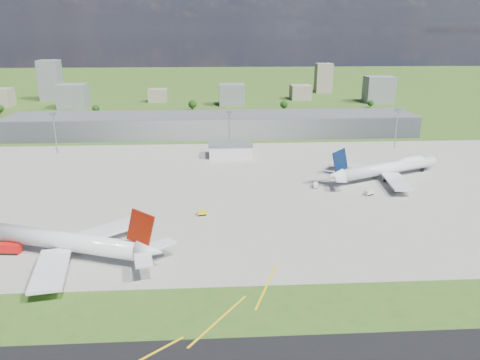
{
  "coord_description": "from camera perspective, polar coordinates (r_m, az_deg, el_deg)",
  "views": [
    {
      "loc": [
        -0.92,
        -181.27,
        74.88
      ],
      "look_at": [
        11.47,
        24.01,
        9.0
      ],
      "focal_mm": 35.0,
      "sensor_mm": 36.0,
      "label": 1
    }
  ],
  "objects": [
    {
      "name": "tree_far_e",
      "position": [
        498.25,
        15.62,
        9.0
      ],
      "size": [
        6.3,
        6.3,
        7.7
      ],
      "color": "#382314",
      "rests_on": "ground"
    },
    {
      "name": "ops_building",
      "position": [
        290.27,
        -1.2,
        3.62
      ],
      "size": [
        26.0,
        16.0,
        8.0
      ],
      "primitive_type": "cube",
      "color": "silver",
      "rests_on": "ground"
    },
    {
      "name": "apron",
      "position": [
        233.84,
        -0.6,
        -0.9
      ],
      "size": [
        360.0,
        190.0,
        0.08
      ],
      "primitive_type": "cube",
      "color": "gray",
      "rests_on": "ground"
    },
    {
      "name": "bldg_c",
      "position": [
        495.85,
        -1.02,
        10.36
      ],
      "size": [
        26.0,
        20.0,
        22.0
      ],
      "primitive_type": "cube",
      "color": "slate",
      "rests_on": "ground"
    },
    {
      "name": "van_white_near",
      "position": [
        236.44,
        9.21,
        -0.63
      ],
      "size": [
        3.05,
        4.89,
        2.35
      ],
      "rotation": [
        0.0,
        0.0,
        1.32
      ],
      "color": "white",
      "rests_on": "ground"
    },
    {
      "name": "bldg_tall_w",
      "position": [
        572.58,
        -22.1,
        11.2
      ],
      "size": [
        22.0,
        20.0,
        44.0
      ],
      "primitive_type": "cube",
      "color": "slate",
      "rests_on": "ground"
    },
    {
      "name": "fire_truck",
      "position": [
        184.58,
        -26.36,
        -7.52
      ],
      "size": [
        8.68,
        3.96,
        3.72
      ],
      "rotation": [
        0.0,
        0.0,
        -0.09
      ],
      "color": "red",
      "rests_on": "ground"
    },
    {
      "name": "bldg_w",
      "position": [
        504.9,
        -19.7,
        9.59
      ],
      "size": [
        28.0,
        22.0,
        24.0
      ],
      "primitive_type": "cube",
      "color": "slate",
      "rests_on": "ground"
    },
    {
      "name": "bldg_tall_e",
      "position": [
        610.49,
        10.14,
        12.15
      ],
      "size": [
        20.0,
        18.0,
        36.0
      ],
      "primitive_type": "cube",
      "color": "gray",
      "rests_on": "ground"
    },
    {
      "name": "bldg_far_w",
      "position": [
        551.01,
        -27.21,
        8.97
      ],
      "size": [
        24.0,
        20.0,
        18.0
      ],
      "primitive_type": "cube",
      "color": "gray",
      "rests_on": "ground"
    },
    {
      "name": "van_white_far",
      "position": [
        230.94,
        15.48,
        -1.52
      ],
      "size": [
        4.92,
        4.02,
        2.34
      ],
      "rotation": [
        0.0,
        0.0,
        0.52
      ],
      "color": "silver",
      "rests_on": "ground"
    },
    {
      "name": "bldg_ce",
      "position": [
        544.89,
        7.37,
        10.57
      ],
      "size": [
        22.0,
        24.0,
        16.0
      ],
      "primitive_type": "cube",
      "color": "gray",
      "rests_on": "ground"
    },
    {
      "name": "airliner_blue_quad",
      "position": [
        259.51,
        17.66,
        1.4
      ],
      "size": [
        72.06,
        54.73,
        19.88
      ],
      "rotation": [
        0.0,
        0.0,
        0.41
      ],
      "color": "white",
      "rests_on": "ground"
    },
    {
      "name": "airliner_red_twin",
      "position": [
        173.02,
        -20.64,
        -7.07
      ],
      "size": [
        73.81,
        56.0,
        20.99
      ],
      "rotation": [
        0.0,
        0.0,
        2.79
      ],
      "color": "white",
      "rests_on": "ground"
    },
    {
      "name": "mast_center",
      "position": [
        301.94,
        -1.33,
        6.84
      ],
      "size": [
        3.5,
        2.0,
        25.9
      ],
      "color": "gray",
      "rests_on": "ground"
    },
    {
      "name": "bldg_cw",
      "position": [
        528.98,
        -9.99,
        10.13
      ],
      "size": [
        20.0,
        18.0,
        14.0
      ],
      "primitive_type": "cube",
      "color": "gray",
      "rests_on": "ground"
    },
    {
      "name": "mast_west",
      "position": [
        317.59,
        -21.7,
        6.14
      ],
      "size": [
        3.5,
        2.0,
        25.9
      ],
      "color": "gray",
      "rests_on": "ground"
    },
    {
      "name": "mast_east",
      "position": [
        325.07,
        18.58,
        6.71
      ],
      "size": [
        3.5,
        2.0,
        25.9
      ],
      "color": "gray",
      "rests_on": "ground"
    },
    {
      "name": "bldg_e",
      "position": [
        536.39,
        16.57,
        10.53
      ],
      "size": [
        30.0,
        22.0,
        28.0
      ],
      "primitive_type": "cube",
      "color": "slate",
      "rests_on": "ground"
    },
    {
      "name": "terminal",
      "position": [
        352.77,
        -3.26,
        6.72
      ],
      "size": [
        300.0,
        42.0,
        15.0
      ],
      "primitive_type": "cube",
      "color": "gray",
      "rests_on": "ground"
    },
    {
      "name": "tree_c",
      "position": [
        466.8,
        -5.83,
        9.17
      ],
      "size": [
        8.1,
        8.1,
        9.9
      ],
      "color": "#382314",
      "rests_on": "ground"
    },
    {
      "name": "ground",
      "position": [
        339.63,
        -3.23,
        5.0
      ],
      "size": [
        1400.0,
        1400.0,
        0.0
      ],
      "primitive_type": "plane",
      "color": "#365A1C",
      "rests_on": "ground"
    },
    {
      "name": "tree_e",
      "position": [
        466.93,
        5.39,
        9.14
      ],
      "size": [
        7.65,
        7.65,
        9.35
      ],
      "color": "#382314",
      "rests_on": "ground"
    },
    {
      "name": "tug_yellow",
      "position": [
        199.34,
        -4.65,
        -4.06
      ],
      "size": [
        4.25,
        3.0,
        1.9
      ],
      "rotation": [
        0.0,
        0.0,
        0.22
      ],
      "color": "yellow",
      "rests_on": "ground"
    },
    {
      "name": "tree_w",
      "position": [
        464.72,
        -17.17,
        8.32
      ],
      "size": [
        6.75,
        6.75,
        8.25
      ],
      "color": "#382314",
      "rests_on": "ground"
    },
    {
      "name": "tree_far_w",
      "position": [
        498.13,
        -27.24,
        7.77
      ],
      "size": [
        7.2,
        7.2,
        8.8
      ],
      "color": "#382314",
      "rests_on": "ground"
    }
  ]
}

